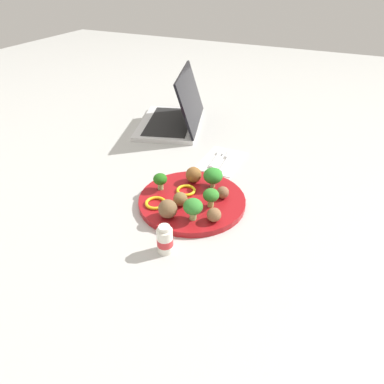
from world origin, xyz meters
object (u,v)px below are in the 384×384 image
(plate, at_px, (192,201))
(fork, at_px, (217,157))
(pepper_ring_center, at_px, (156,203))
(meatball_front_right, at_px, (194,175))
(knife, at_px, (228,159))
(meatball_mid_right, at_px, (223,192))
(yogurt_bottle, at_px, (165,240))
(pepper_ring_near_rim, at_px, (186,190))
(broccoli_floret_back_right, at_px, (193,207))
(napkin, at_px, (222,161))
(laptop, at_px, (176,116))
(meatball_center, at_px, (214,215))
(broccoli_floret_mid_left, at_px, (160,180))
(meatball_back_left, at_px, (168,209))
(broccoli_floret_far_rim, at_px, (211,196))
(broccoli_floret_mid_right, at_px, (213,176))
(meatball_back_right, at_px, (180,199))

(plate, relative_size, fork, 2.32)
(fork, bearing_deg, pepper_ring_center, 172.08)
(meatball_front_right, xyz_separation_m, knife, (0.18, -0.04, -0.03))
(meatball_mid_right, xyz_separation_m, fork, (0.22, 0.10, -0.02))
(fork, distance_m, yogurt_bottle, 0.45)
(pepper_ring_near_rim, distance_m, yogurt_bottle, 0.22)
(broccoli_floret_back_right, xyz_separation_m, pepper_ring_center, (0.01, 0.11, -0.03))
(napkin, relative_size, laptop, 0.46)
(meatball_center, bearing_deg, broccoli_floret_mid_left, 69.64)
(meatball_back_left, xyz_separation_m, laptop, (0.53, 0.25, -0.00))
(yogurt_bottle, bearing_deg, broccoli_floret_far_rim, -11.12)
(napkin, bearing_deg, plate, -177.59)
(plate, xyz_separation_m, napkin, (0.25, 0.01, -0.01))
(laptop, bearing_deg, broccoli_floret_back_right, -148.99)
(broccoli_floret_mid_right, distance_m, meatball_front_right, 0.06)
(meatball_back_left, relative_size, napkin, 0.27)
(broccoli_floret_mid_left, xyz_separation_m, meatball_back_right, (-0.04, -0.08, -0.01))
(broccoli_floret_back_right, height_order, meatball_back_left, broccoli_floret_back_right)
(broccoli_floret_mid_right, bearing_deg, meatball_center, -156.91)
(meatball_mid_right, height_order, meatball_back_right, meatball_back_right)
(meatball_back_right, xyz_separation_m, laptop, (0.48, 0.26, 0.00))
(meatball_front_right, height_order, knife, meatball_front_right)
(napkin, relative_size, fork, 1.41)
(meatball_back_right, relative_size, fork, 0.30)
(broccoli_floret_mid_right, distance_m, napkin, 0.18)
(meatball_front_right, relative_size, meatball_back_right, 1.22)
(broccoli_floret_back_right, height_order, meatball_mid_right, broccoli_floret_back_right)
(meatball_back_left, bearing_deg, meatball_back_right, -6.20)
(plate, distance_m, yogurt_bottle, 0.19)
(broccoli_floret_mid_right, height_order, knife, broccoli_floret_mid_right)
(broccoli_floret_back_right, relative_size, knife, 0.38)
(broccoli_floret_mid_right, height_order, laptop, laptop)
(meatball_front_right, xyz_separation_m, laptop, (0.36, 0.24, 0.00))
(meatball_mid_right, distance_m, pepper_ring_center, 0.18)
(yogurt_bottle, height_order, laptop, laptop)
(broccoli_floret_far_rim, relative_size, laptop, 0.13)
(pepper_ring_center, distance_m, fork, 0.32)
(broccoli_floret_far_rim, distance_m, meatball_back_right, 0.08)
(broccoli_floret_mid_right, distance_m, broccoli_floret_mid_left, 0.14)
(pepper_ring_center, bearing_deg, broccoli_floret_back_right, -97.49)
(laptop, bearing_deg, napkin, -125.95)
(broccoli_floret_back_right, height_order, pepper_ring_center, broccoli_floret_back_right)
(broccoli_floret_far_rim, height_order, pepper_ring_near_rim, broccoli_floret_far_rim)
(broccoli_floret_back_right, bearing_deg, laptop, 31.01)
(meatball_back_left, relative_size, pepper_ring_near_rim, 0.88)
(fork, distance_m, laptop, 0.30)
(napkin, relative_size, knife, 1.17)
(meatball_back_left, xyz_separation_m, napkin, (0.34, -0.01, -0.04))
(meatball_mid_right, bearing_deg, laptop, 40.53)
(broccoli_floret_far_rim, distance_m, laptop, 0.56)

